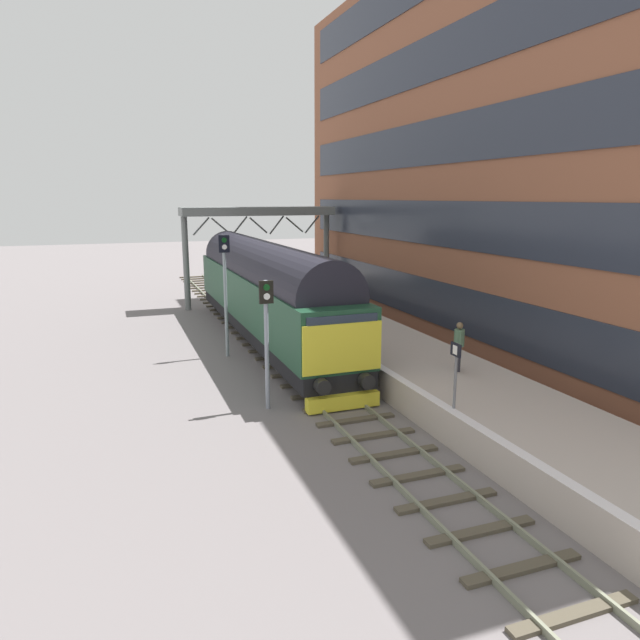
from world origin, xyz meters
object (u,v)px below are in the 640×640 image
signal_post_near (267,330)px  signal_post_mid (225,283)px  waiting_passenger (459,342)px  diesel_locomotive (265,289)px  platform_number_sign (456,365)px

signal_post_near → signal_post_mid: 6.60m
signal_post_near → waiting_passenger: size_ratio=2.53×
diesel_locomotive → signal_post_mid: 2.98m
platform_number_sign → signal_post_mid: bearing=110.5°
platform_number_sign → signal_post_near: bearing=133.5°
waiting_passenger → diesel_locomotive: bearing=46.0°
diesel_locomotive → platform_number_sign: 12.88m
platform_number_sign → waiting_passenger: size_ratio=1.12×
diesel_locomotive → waiting_passenger: diesel_locomotive is taller
signal_post_near → waiting_passenger: (6.13, -1.37, -0.61)m
diesel_locomotive → waiting_passenger: 10.60m
diesel_locomotive → signal_post_near: size_ratio=4.61×
platform_number_sign → diesel_locomotive: bearing=98.3°
diesel_locomotive → waiting_passenger: (3.92, -9.83, -0.49)m
signal_post_near → platform_number_sign: signal_post_near is taller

